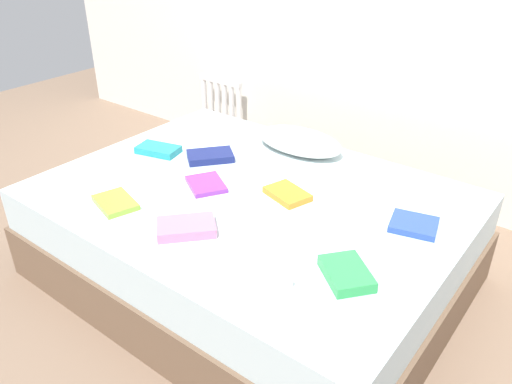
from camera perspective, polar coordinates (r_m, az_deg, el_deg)
The scene contains 13 objects.
ground_plane at distance 2.73m, azimuth -0.65°, elevation -9.24°, with size 8.00×8.00×0.00m, color #7F6651.
bed at distance 2.58m, azimuth -0.68°, elevation -4.94°, with size 2.00×1.50×0.50m.
radiator at distance 4.09m, azimuth -3.91°, elevation 9.56°, with size 0.41×0.04×0.45m.
pillow at distance 2.87m, azimuth 4.88°, elevation 5.71°, with size 0.52×0.29×0.11m, color white.
textbook_lime at distance 2.43m, azimuth -15.48°, elevation -1.14°, with size 0.22×0.15×0.02m, color #8CC638.
textbook_orange at distance 2.41m, azimuth 3.53°, elevation -0.22°, with size 0.21×0.14×0.03m, color orange.
textbook_green at distance 1.93m, azimuth 10.09°, elevation -8.97°, with size 0.21×0.15×0.04m, color green.
textbook_teal at distance 2.90m, azimuth -10.89°, elevation 4.68°, with size 0.23×0.13×0.04m, color teal.
textbook_blue at distance 2.28m, azimuth 17.27°, elevation -3.51°, with size 0.19×0.17×0.03m, color #2847B7.
textbook_purple at distance 2.51m, azimuth -5.62°, elevation 0.87°, with size 0.21×0.16×0.02m, color purple.
textbook_pink at distance 2.17m, azimuth -7.86°, elevation -3.93°, with size 0.24×0.15×0.04m, color pink.
textbook_white at distance 1.91m, azimuth 0.39°, elevation -8.82°, with size 0.21×0.18×0.04m, color white.
textbook_navy at distance 2.78m, azimuth -5.15°, elevation 4.03°, with size 0.24×0.15×0.04m, color navy.
Camera 1 is at (1.34, -1.67, 1.70)m, focal length 35.71 mm.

